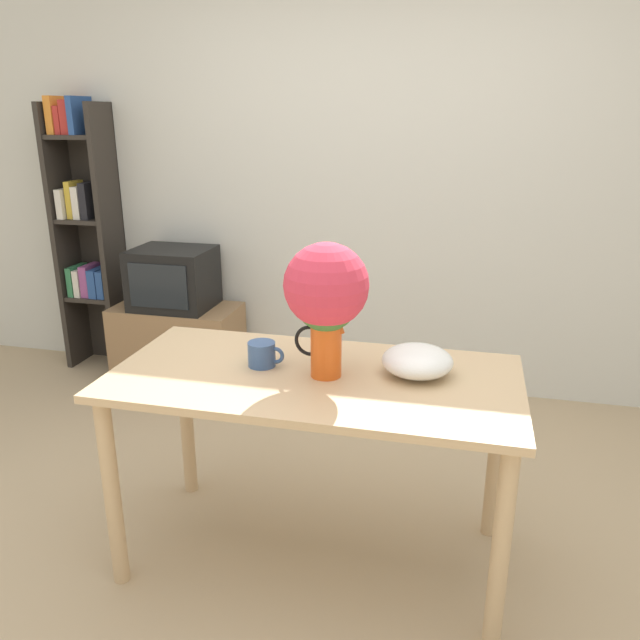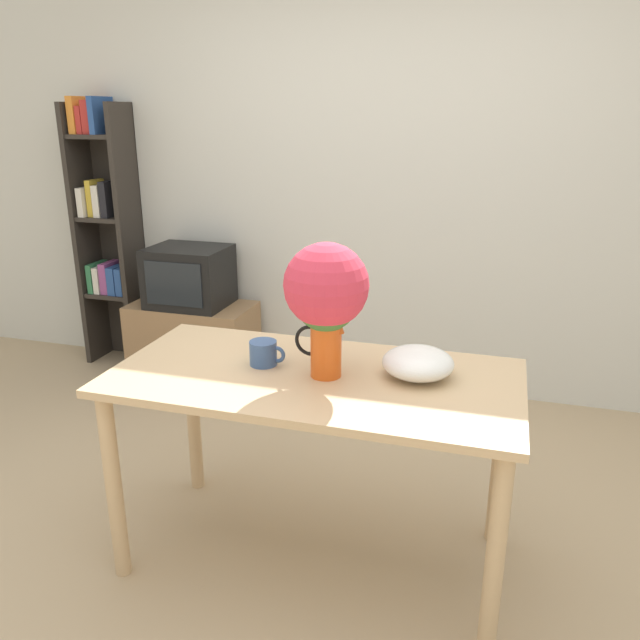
% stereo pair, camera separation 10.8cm
% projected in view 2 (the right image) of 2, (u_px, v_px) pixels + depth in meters
% --- Properties ---
extents(ground_plane, '(12.00, 12.00, 0.00)m').
position_uv_depth(ground_plane, '(287.00, 569.00, 2.43)').
color(ground_plane, tan).
extents(wall_back, '(8.00, 0.05, 2.60)m').
position_uv_depth(wall_back, '(389.00, 181.00, 3.73)').
color(wall_back, silver).
rests_on(wall_back, ground_plane).
extents(table, '(1.48, 0.74, 0.79)m').
position_uv_depth(table, '(314.00, 402.00, 2.30)').
color(table, tan).
rests_on(table, ground_plane).
extents(flower_vase, '(0.30, 0.30, 0.49)m').
position_uv_depth(flower_vase, '(326.00, 294.00, 2.15)').
color(flower_vase, '#E05619').
rests_on(flower_vase, table).
extents(coffee_mug, '(0.14, 0.10, 0.09)m').
position_uv_depth(coffee_mug, '(264.00, 353.00, 2.33)').
color(coffee_mug, '#385689').
rests_on(coffee_mug, table).
extents(white_bowl, '(0.26, 0.26, 0.11)m').
position_uv_depth(white_bowl, '(418.00, 363.00, 2.22)').
color(white_bowl, white).
rests_on(white_bowl, table).
extents(tv_stand, '(0.80, 0.42, 0.51)m').
position_uv_depth(tv_stand, '(194.00, 341.00, 4.12)').
color(tv_stand, '#8E6B47').
rests_on(tv_stand, ground_plane).
extents(tv_set, '(0.49, 0.41, 0.38)m').
position_uv_depth(tv_set, '(189.00, 276.00, 3.98)').
color(tv_set, black).
rests_on(tv_set, tv_stand).
extents(bookshelf, '(0.39, 0.27, 1.79)m').
position_uv_depth(bookshelf, '(108.00, 226.00, 4.22)').
color(bookshelf, '#2D2823').
rests_on(bookshelf, ground_plane).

